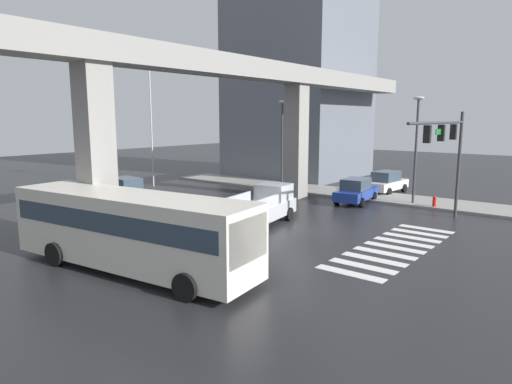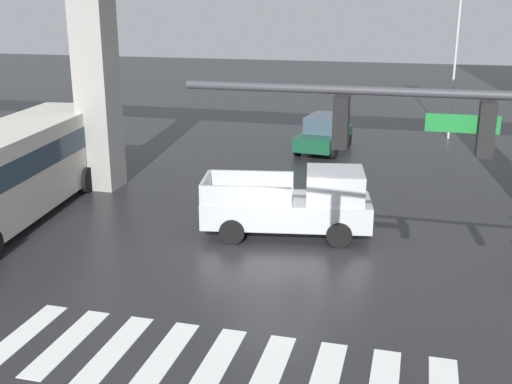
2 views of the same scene
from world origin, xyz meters
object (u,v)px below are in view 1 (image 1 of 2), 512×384
at_px(fire_hydrant, 434,202).
at_px(street_lamp_near_corner, 417,138).
at_px(city_bus, 131,227).
at_px(traffic_signal_mast, 447,142).
at_px(pickup_truck, 265,206).
at_px(street_lamp_mid_block, 282,134).
at_px(sedan_blue, 356,191).
at_px(sedan_dark_green, 127,190).
at_px(flagpole, 152,108).
at_px(sedan_white, 386,182).

bearing_deg(fire_hydrant, street_lamp_near_corner, 75.38).
bearing_deg(city_bus, traffic_signal_mast, -25.75).
distance_m(pickup_truck, street_lamp_mid_block, 12.74).
relative_size(city_bus, sedan_blue, 2.47).
bearing_deg(pickup_truck, street_lamp_mid_block, 30.79).
distance_m(street_lamp_mid_block, fire_hydrant, 13.10).
bearing_deg(sedan_dark_green, flagpole, 36.54).
distance_m(pickup_truck, sedan_white, 14.21).
bearing_deg(fire_hydrant, city_bus, 164.41).
relative_size(sedan_dark_green, fire_hydrant, 5.28).
bearing_deg(city_bus, sedan_blue, -1.68).
height_order(sedan_dark_green, sedan_blue, same).
bearing_deg(flagpole, fire_hydrant, -77.21).
height_order(street_lamp_mid_block, fire_hydrant, street_lamp_mid_block).
bearing_deg(sedan_white, pickup_truck, 175.07).
distance_m(sedan_white, flagpole, 20.25).
xyz_separation_m(traffic_signal_mast, street_lamp_mid_block, (4.93, 14.21, -0.01)).
height_order(street_lamp_mid_block, flagpole, flagpole).
height_order(sedan_dark_green, traffic_signal_mast, traffic_signal_mast).
distance_m(pickup_truck, traffic_signal_mast, 10.35).
bearing_deg(flagpole, sedan_blue, -77.89).
height_order(sedan_white, sedan_blue, same).
xyz_separation_m(pickup_truck, street_lamp_mid_block, (10.50, 6.26, 3.57)).
height_order(fire_hydrant, flagpole, flagpole).
distance_m(fire_hydrant, flagpole, 23.50).
bearing_deg(sedan_blue, pickup_truck, 171.85).
relative_size(sedan_dark_green, sedan_blue, 1.00).
distance_m(pickup_truck, city_bus, 9.47).
relative_size(city_bus, traffic_signal_mast, 1.27).
bearing_deg(traffic_signal_mast, sedan_blue, 64.44).
distance_m(sedan_white, sedan_blue, 5.38).
relative_size(pickup_truck, fire_hydrant, 6.30).
xyz_separation_m(sedan_blue, fire_hydrant, (1.33, -4.91, -0.42)).
relative_size(pickup_truck, flagpole, 0.46).
bearing_deg(sedan_blue, traffic_signal_mast, -115.56).
bearing_deg(street_lamp_mid_block, traffic_signal_mast, -109.13).
height_order(sedan_dark_green, street_lamp_mid_block, street_lamp_mid_block).
distance_m(sedan_dark_green, street_lamp_near_corner, 20.10).
height_order(pickup_truck, street_lamp_near_corner, street_lamp_near_corner).
distance_m(city_bus, fire_hydrant, 20.30).
height_order(sedan_dark_green, flagpole, flagpole).
distance_m(pickup_truck, sedan_blue, 8.87).
distance_m(pickup_truck, flagpole, 17.66).
bearing_deg(sedan_dark_green, street_lamp_near_corner, -54.67).
bearing_deg(sedan_dark_green, fire_hydrant, -58.01).
distance_m(sedan_white, traffic_signal_mast, 11.53).
relative_size(sedan_white, sedan_dark_green, 0.98).
bearing_deg(street_lamp_mid_block, sedan_blue, -102.95).
xyz_separation_m(city_bus, street_lamp_mid_block, (19.92, 6.98, 2.83)).
bearing_deg(sedan_white, sedan_dark_green, 139.89).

